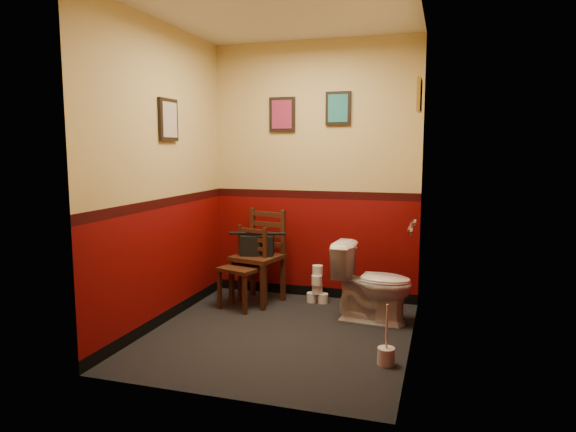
{
  "coord_description": "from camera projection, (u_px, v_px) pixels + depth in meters",
  "views": [
    {
      "loc": [
        1.32,
        -4.06,
        1.6
      ],
      "look_at": [
        0.0,
        0.25,
        1.0
      ],
      "focal_mm": 32.0,
      "sensor_mm": 36.0,
      "label": 1
    }
  ],
  "objects": [
    {
      "name": "floor",
      "position": [
        280.0,
        334.0,
        4.44
      ],
      "size": [
        2.2,
        2.4,
        0.0
      ],
      "primitive_type": "cube",
      "color": "black",
      "rests_on": "ground"
    },
    {
      "name": "framed_print_back_b",
      "position": [
        338.0,
        108.0,
        5.23
      ],
      "size": [
        0.26,
        0.04,
        0.34
      ],
      "color": "black",
      "rests_on": "wall_back"
    },
    {
      "name": "grab_bar",
      "position": [
        411.0,
        227.0,
        4.24
      ],
      "size": [
        0.05,
        0.56,
        0.06
      ],
      "color": "silver",
      "rests_on": "wall_right"
    },
    {
      "name": "framed_print_left",
      "position": [
        168.0,
        120.0,
        4.61
      ],
      "size": [
        0.04,
        0.3,
        0.38
      ],
      "color": "black",
      "rests_on": "wall_left"
    },
    {
      "name": "handbag",
      "position": [
        257.0,
        245.0,
        5.27
      ],
      "size": [
        0.36,
        0.23,
        0.24
      ],
      "rotation": [
        0.0,
        0.0,
        0.22
      ],
      "color": "black",
      "rests_on": "chair_right"
    },
    {
      "name": "toilet",
      "position": [
        373.0,
        283.0,
        4.73
      ],
      "size": [
        0.76,
        0.47,
        0.72
      ],
      "primitive_type": "imported",
      "rotation": [
        0.0,
        0.0,
        1.49
      ],
      "color": "white",
      "rests_on": "floor"
    },
    {
      "name": "chair_left",
      "position": [
        245.0,
        267.0,
        5.16
      ],
      "size": [
        0.47,
        0.47,
        0.81
      ],
      "rotation": [
        0.0,
        0.0,
        -0.3
      ],
      "color": "#4D2717",
      "rests_on": "floor"
    },
    {
      "name": "wall_right",
      "position": [
        415.0,
        181.0,
        3.95
      ],
      "size": [
        0.0,
        2.4,
        2.7
      ],
      "primitive_type": "cube",
      "rotation": [
        1.57,
        0.0,
        -1.57
      ],
      "color": "#600707",
      "rests_on": "ground"
    },
    {
      "name": "tp_stack",
      "position": [
        317.0,
        287.0,
        5.32
      ],
      "size": [
        0.23,
        0.14,
        0.39
      ],
      "color": "silver",
      "rests_on": "floor"
    },
    {
      "name": "wall_front",
      "position": [
        218.0,
        189.0,
        3.13
      ],
      "size": [
        2.2,
        0.0,
        2.7
      ],
      "primitive_type": "cube",
      "rotation": [
        -1.57,
        0.0,
        0.0
      ],
      "color": "#600707",
      "rests_on": "ground"
    },
    {
      "name": "chair_right",
      "position": [
        260.0,
        256.0,
        5.32
      ],
      "size": [
        0.54,
        0.54,
        0.96
      ],
      "rotation": [
        0.0,
        0.0,
        -0.24
      ],
      "color": "#4D2717",
      "rests_on": "floor"
    },
    {
      "name": "ceiling",
      "position": [
        279.0,
        9.0,
        4.09
      ],
      "size": [
        2.2,
        2.4,
        0.0
      ],
      "primitive_type": "cube",
      "rotation": [
        3.14,
        0.0,
        0.0
      ],
      "color": "silver",
      "rests_on": "ground"
    },
    {
      "name": "wall_left",
      "position": [
        162.0,
        176.0,
        4.59
      ],
      "size": [
        0.0,
        2.4,
        2.7
      ],
      "primitive_type": "cube",
      "rotation": [
        1.57,
        0.0,
        1.57
      ],
      "color": "#600707",
      "rests_on": "ground"
    },
    {
      "name": "framed_print_back_a",
      "position": [
        282.0,
        114.0,
        5.41
      ],
      "size": [
        0.28,
        0.04,
        0.36
      ],
      "color": "black",
      "rests_on": "wall_back"
    },
    {
      "name": "framed_print_right",
      "position": [
        419.0,
        95.0,
        4.43
      ],
      "size": [
        0.04,
        0.34,
        0.28
      ],
      "color": "olive",
      "rests_on": "wall_right"
    },
    {
      "name": "wall_back",
      "position": [
        314.0,
        172.0,
        5.4
      ],
      "size": [
        2.2,
        0.0,
        2.7
      ],
      "primitive_type": "cube",
      "rotation": [
        1.57,
        0.0,
        0.0
      ],
      "color": "#600707",
      "rests_on": "ground"
    },
    {
      "name": "toilet_brush",
      "position": [
        386.0,
        355.0,
        3.8
      ],
      "size": [
        0.13,
        0.13,
        0.46
      ],
      "color": "silver",
      "rests_on": "floor"
    }
  ]
}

